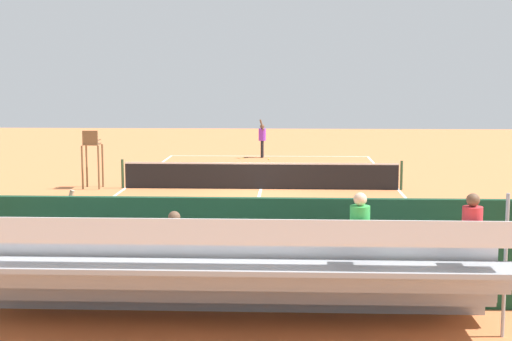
% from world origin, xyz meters
% --- Properties ---
extents(ground_plane, '(60.00, 60.00, 0.00)m').
position_xyz_m(ground_plane, '(0.00, 0.00, 0.00)').
color(ground_plane, '#D17542').
extents(court_line_markings, '(10.10, 22.20, 0.01)m').
position_xyz_m(court_line_markings, '(0.00, -0.04, 0.00)').
color(court_line_markings, white).
rests_on(court_line_markings, ground).
extents(tennis_net, '(10.30, 0.10, 1.07)m').
position_xyz_m(tennis_net, '(0.00, 0.00, 0.50)').
color(tennis_net, black).
rests_on(tennis_net, ground).
extents(backdrop_wall, '(18.00, 0.16, 2.00)m').
position_xyz_m(backdrop_wall, '(0.00, 14.00, 1.00)').
color(backdrop_wall, '#194228').
rests_on(backdrop_wall, ground).
extents(bleacher_stand, '(9.06, 2.40, 2.48)m').
position_xyz_m(bleacher_stand, '(-0.16, 15.35, 0.92)').
color(bleacher_stand, '#9EA0A5').
rests_on(bleacher_stand, ground).
extents(umpire_chair, '(0.67, 0.67, 2.14)m').
position_xyz_m(umpire_chair, '(6.20, 0.09, 1.31)').
color(umpire_chair, brown).
rests_on(umpire_chair, ground).
extents(courtside_bench, '(1.80, 0.40, 0.93)m').
position_xyz_m(courtside_bench, '(-1.71, 13.27, 0.56)').
color(courtside_bench, '#9E754C').
rests_on(courtside_bench, ground).
extents(equipment_bag, '(0.90, 0.36, 0.36)m').
position_xyz_m(equipment_bag, '(0.18, 13.40, 0.18)').
color(equipment_bag, '#B22D2D').
rests_on(equipment_bag, ground).
extents(tennis_player, '(0.38, 0.54, 1.93)m').
position_xyz_m(tennis_player, '(0.33, -10.35, 1.02)').
color(tennis_player, black).
rests_on(tennis_player, ground).
extents(tennis_racket, '(0.56, 0.46, 0.03)m').
position_xyz_m(tennis_racket, '(1.35, -9.99, 0.01)').
color(tennis_racket, black).
rests_on(tennis_racket, ground).
extents(tennis_ball_near, '(0.07, 0.07, 0.07)m').
position_xyz_m(tennis_ball_near, '(2.63, -7.74, 0.03)').
color(tennis_ball_near, '#CCDB33').
rests_on(tennis_ball_near, ground).
extents(tennis_ball_far, '(0.07, 0.07, 0.07)m').
position_xyz_m(tennis_ball_far, '(-0.02, -9.38, 0.03)').
color(tennis_ball_far, '#CCDB33').
rests_on(tennis_ball_far, ground).
extents(line_judge, '(0.39, 0.54, 1.93)m').
position_xyz_m(line_judge, '(3.34, 12.94, 1.02)').
color(line_judge, '#232328').
rests_on(line_judge, ground).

